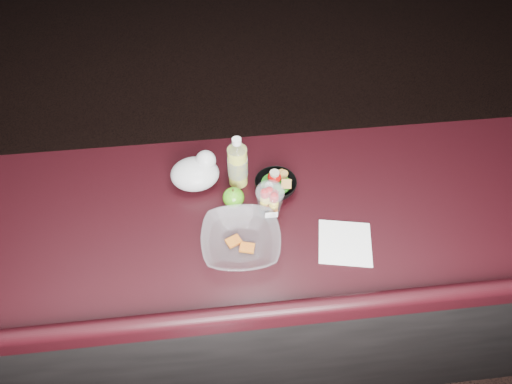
% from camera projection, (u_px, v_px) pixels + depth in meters
% --- Properties ---
extents(room_shell, '(8.00, 8.00, 8.00)m').
position_uv_depth(room_shell, '(240.00, 44.00, 0.66)').
color(room_shell, black).
rests_on(room_shell, ground).
extents(counter, '(4.06, 0.71, 1.02)m').
position_uv_depth(counter, '(243.00, 288.00, 1.87)').
color(counter, black).
rests_on(counter, ground).
extents(lemonade_bottle, '(0.07, 0.07, 0.20)m').
position_uv_depth(lemonade_bottle, '(238.00, 165.00, 1.50)').
color(lemonade_bottle, '#D0D437').
rests_on(lemonade_bottle, counter).
extents(fruit_cup, '(0.09, 0.09, 0.13)m').
position_uv_depth(fruit_cup, '(270.00, 200.00, 1.43)').
color(fruit_cup, white).
rests_on(fruit_cup, counter).
extents(green_apple, '(0.07, 0.07, 0.07)m').
position_uv_depth(green_apple, '(233.00, 197.00, 1.48)').
color(green_apple, '#317A0E').
rests_on(green_apple, counter).
extents(plastic_bag, '(0.16, 0.13, 0.12)m').
position_uv_depth(plastic_bag, '(196.00, 172.00, 1.52)').
color(plastic_bag, silver).
rests_on(plastic_bag, counter).
extents(snack_bowl, '(0.16, 0.16, 0.08)m').
position_uv_depth(snack_bowl, '(275.00, 185.00, 1.52)').
color(snack_bowl, black).
rests_on(snack_bowl, counter).
extents(takeout_bowl, '(0.25, 0.25, 0.06)m').
position_uv_depth(takeout_bowl, '(241.00, 241.00, 1.38)').
color(takeout_bowl, silver).
rests_on(takeout_bowl, counter).
extents(paper_napkin, '(0.19, 0.19, 0.00)m').
position_uv_depth(paper_napkin, '(345.00, 243.00, 1.40)').
color(paper_napkin, white).
rests_on(paper_napkin, counter).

